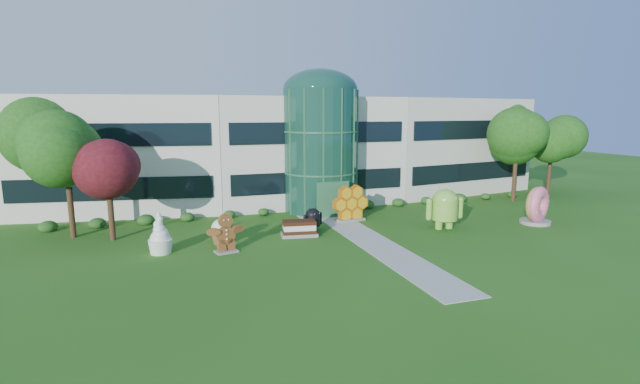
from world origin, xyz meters
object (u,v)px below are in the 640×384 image
object	(u,v)px
android_black	(313,218)
donut	(536,205)
android_green	(445,206)
gingerbread	(226,233)

from	to	relation	value
android_black	donut	distance (m)	16.38
android_black	android_green	bearing A→B (deg)	-36.35
donut	gingerbread	distance (m)	22.32
android_black	gingerbread	world-z (taller)	gingerbread
donut	android_green	bearing A→B (deg)	148.31
android_green	gingerbread	size ratio (longest dim) A/B	1.31
donut	gingerbread	bearing A→B (deg)	154.75
android_green	android_black	bearing A→B (deg)	170.39
android_black	donut	xyz separation A→B (m)	(16.07, -3.15, 0.46)
android_green	gingerbread	bearing A→B (deg)	-172.67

